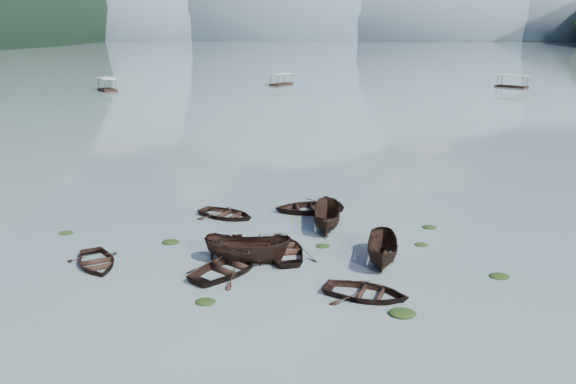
# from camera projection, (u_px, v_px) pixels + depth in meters

# --- Properties ---
(ground_plane) EXTENTS (2400.00, 2400.00, 0.00)m
(ground_plane) POSITION_uv_depth(u_px,v_px,m) (272.00, 299.00, 27.39)
(ground_plane) COLOR slate
(haze_mtn_a) EXTENTS (520.00, 520.00, 280.00)m
(haze_mtn_a) POSITION_uv_depth(u_px,v_px,m) (164.00, 38.00, 906.60)
(haze_mtn_a) COLOR #475666
(haze_mtn_a) RESTS_ON ground
(haze_mtn_b) EXTENTS (520.00, 520.00, 340.00)m
(haze_mtn_b) POSITION_uv_depth(u_px,v_px,m) (287.00, 39.00, 893.99)
(haze_mtn_b) COLOR #475666
(haze_mtn_b) RESTS_ON ground
(haze_mtn_c) EXTENTS (520.00, 520.00, 260.00)m
(haze_mtn_c) POSITION_uv_depth(u_px,v_px,m) (414.00, 39.00, 881.39)
(haze_mtn_c) COLOR #475666
(haze_mtn_c) RESTS_ON ground
(haze_mtn_d) EXTENTS (520.00, 520.00, 220.00)m
(haze_mtn_d) POSITION_uv_depth(u_px,v_px,m) (531.00, 39.00, 870.05)
(haze_mtn_d) COLOR #475666
(haze_mtn_d) RESTS_ON ground
(rowboat_0) EXTENTS (4.62, 5.01, 0.85)m
(rowboat_0) POSITION_uv_depth(u_px,v_px,m) (97.00, 266.00, 31.30)
(rowboat_0) COLOR black
(rowboat_0) RESTS_ON ground
(rowboat_1) EXTENTS (5.50, 5.79, 0.98)m
(rowboat_1) POSITION_uv_depth(u_px,v_px,m) (228.00, 272.00, 30.41)
(rowboat_1) COLOR black
(rowboat_1) RESTS_ON ground
(rowboat_2) EXTENTS (5.14, 2.34, 1.92)m
(rowboat_2) POSITION_uv_depth(u_px,v_px,m) (248.00, 263.00, 31.71)
(rowboat_2) COLOR black
(rowboat_2) RESTS_ON ground
(rowboat_3) EXTENTS (4.49, 5.48, 0.99)m
(rowboat_3) POSITION_uv_depth(u_px,v_px,m) (284.00, 253.00, 33.00)
(rowboat_3) COLOR black
(rowboat_3) RESTS_ON ground
(rowboat_4) EXTENTS (4.93, 4.11, 0.88)m
(rowboat_4) POSITION_uv_depth(u_px,v_px,m) (366.00, 297.00, 27.61)
(rowboat_4) COLOR black
(rowboat_4) RESTS_ON ground
(rowboat_5) EXTENTS (2.21, 4.78, 1.79)m
(rowboat_5) POSITION_uv_depth(u_px,v_px,m) (382.00, 263.00, 31.70)
(rowboat_5) COLOR black
(rowboat_5) RESTS_ON ground
(rowboat_6) EXTENTS (5.12, 4.54, 0.88)m
(rowboat_6) POSITION_uv_depth(u_px,v_px,m) (226.00, 217.00, 39.39)
(rowboat_6) COLOR black
(rowboat_6) RESTS_ON ground
(rowboat_7) EXTENTS (5.62, 4.54, 1.03)m
(rowboat_7) POSITION_uv_depth(u_px,v_px,m) (308.00, 211.00, 40.66)
(rowboat_7) COLOR black
(rowboat_7) RESTS_ON ground
(rowboat_8) EXTENTS (1.81, 4.69, 1.80)m
(rowboat_8) POSITION_uv_depth(u_px,v_px,m) (326.00, 228.00, 37.24)
(rowboat_8) COLOR black
(rowboat_8) RESTS_ON ground
(weed_clump_0) EXTENTS (0.99, 0.81, 0.22)m
(weed_clump_0) POSITION_uv_depth(u_px,v_px,m) (206.00, 303.00, 27.04)
(weed_clump_0) COLOR black
(weed_clump_0) RESTS_ON ground
(weed_clump_1) EXTENTS (1.08, 0.87, 0.24)m
(weed_clump_1) POSITION_uv_depth(u_px,v_px,m) (171.00, 243.00, 34.65)
(weed_clump_1) COLOR black
(weed_clump_1) RESTS_ON ground
(weed_clump_2) EXTENTS (1.28, 1.03, 0.28)m
(weed_clump_2) POSITION_uv_depth(u_px,v_px,m) (402.00, 315.00, 25.91)
(weed_clump_2) COLOR black
(weed_clump_2) RESTS_ON ground
(weed_clump_3) EXTENTS (0.83, 0.70, 0.18)m
(weed_clump_3) POSITION_uv_depth(u_px,v_px,m) (422.00, 245.00, 34.29)
(weed_clump_3) COLOR black
(weed_clump_3) RESTS_ON ground
(weed_clump_4) EXTENTS (1.07, 0.85, 0.22)m
(weed_clump_4) POSITION_uv_depth(u_px,v_px,m) (499.00, 277.00, 29.85)
(weed_clump_4) COLOR black
(weed_clump_4) RESTS_ON ground
(weed_clump_5) EXTENTS (0.94, 0.76, 0.20)m
(weed_clump_5) POSITION_uv_depth(u_px,v_px,m) (66.00, 233.00, 36.25)
(weed_clump_5) COLOR black
(weed_clump_5) RESTS_ON ground
(weed_clump_6) EXTENTS (0.88, 0.73, 0.18)m
(weed_clump_6) POSITION_uv_depth(u_px,v_px,m) (323.00, 247.00, 34.06)
(weed_clump_6) COLOR black
(weed_clump_6) RESTS_ON ground
(weed_clump_7) EXTENTS (0.99, 0.79, 0.22)m
(weed_clump_7) POSITION_uv_depth(u_px,v_px,m) (430.00, 228.00, 37.29)
(weed_clump_7) COLOR black
(weed_clump_7) RESTS_ON ground
(pontoon_left) EXTENTS (6.24, 7.28, 2.63)m
(pontoon_left) POSITION_uv_depth(u_px,v_px,m) (108.00, 91.00, 121.79)
(pontoon_left) COLOR black
(pontoon_left) RESTS_ON ground
(pontoon_centre) EXTENTS (5.67, 7.12, 2.54)m
(pontoon_centre) POSITION_uv_depth(u_px,v_px,m) (281.00, 85.00, 134.75)
(pontoon_centre) COLOR black
(pontoon_centre) RESTS_ON ground
(pontoon_right) EXTENTS (7.07, 6.68, 2.64)m
(pontoon_right) POSITION_uv_depth(u_px,v_px,m) (511.00, 87.00, 129.06)
(pontoon_right) COLOR black
(pontoon_right) RESTS_ON ground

